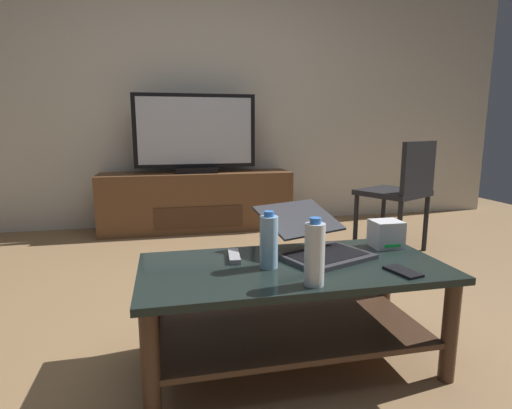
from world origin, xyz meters
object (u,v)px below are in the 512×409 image
at_px(media_cabinet, 197,201).
at_px(cell_phone, 403,271).
at_px(laptop, 315,240).
at_px(water_bottle_near, 315,254).
at_px(coffee_table, 292,296).
at_px(dining_chair, 401,188).
at_px(tv_remote, 234,256).
at_px(water_bottle_far, 269,241).
at_px(router_box, 386,234).
at_px(television, 195,135).

relative_size(media_cabinet, cell_phone, 12.62).
distance_m(media_cabinet, cell_phone, 2.60).
distance_m(laptop, water_bottle_near, 0.36).
bearing_deg(coffee_table, dining_chair, 45.43).
relative_size(dining_chair, tv_remote, 5.37).
distance_m(dining_chair, cell_phone, 1.73).
relative_size(water_bottle_near, cell_phone, 1.68).
bearing_deg(water_bottle_near, water_bottle_far, 117.01).
xyz_separation_m(coffee_table, cell_phone, (0.37, -0.18, 0.14)).
height_order(laptop, router_box, laptop).
xyz_separation_m(laptop, tv_remote, (-0.35, 0.01, -0.05)).
xyz_separation_m(water_bottle_near, cell_phone, (0.36, 0.04, -0.11)).
xyz_separation_m(dining_chair, water_bottle_near, (-1.27, -1.51, 0.04)).
height_order(router_box, water_bottle_far, water_bottle_far).
xyz_separation_m(dining_chair, water_bottle_far, (-1.37, -1.30, 0.03)).
relative_size(coffee_table, media_cabinet, 0.67).
xyz_separation_m(media_cabinet, cell_phone, (0.56, -2.53, 0.16)).
distance_m(dining_chair, laptop, 1.64).
height_order(coffee_table, cell_phone, cell_phone).
relative_size(coffee_table, tv_remote, 7.43).
distance_m(television, tv_remote, 2.26).
relative_size(dining_chair, cell_phone, 6.14).
bearing_deg(laptop, media_cabinet, 98.29).
bearing_deg(water_bottle_near, television, 94.49).
bearing_deg(tv_remote, router_box, 7.66).
height_order(television, cell_phone, television).
distance_m(television, water_bottle_far, 2.37).
bearing_deg(coffee_table, water_bottle_far, -174.84).
bearing_deg(television, water_bottle_far, -87.69).
relative_size(dining_chair, router_box, 6.68).
bearing_deg(laptop, cell_phone, -50.65).
distance_m(media_cabinet, television, 0.62).
bearing_deg(laptop, television, 98.37).
distance_m(television, router_box, 2.33).
bearing_deg(water_bottle_far, router_box, 14.62).
distance_m(coffee_table, tv_remote, 0.28).
bearing_deg(media_cabinet, dining_chair, -35.89).
bearing_deg(media_cabinet, laptop, -81.71).
bearing_deg(laptop, dining_chair, 45.94).
bearing_deg(tv_remote, dining_chair, 44.20).
height_order(water_bottle_near, water_bottle_far, water_bottle_near).
xyz_separation_m(television, cell_phone, (0.56, -2.51, -0.46)).
bearing_deg(router_box, media_cabinet, 107.01).
relative_size(router_box, tv_remote, 0.80).
distance_m(router_box, cell_phone, 0.34).
height_order(coffee_table, tv_remote, tv_remote).
xyz_separation_m(media_cabinet, water_bottle_near, (0.20, -2.57, 0.26)).
height_order(media_cabinet, cell_phone, media_cabinet).
height_order(television, water_bottle_near, television).
xyz_separation_m(coffee_table, router_box, (0.48, 0.14, 0.19)).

